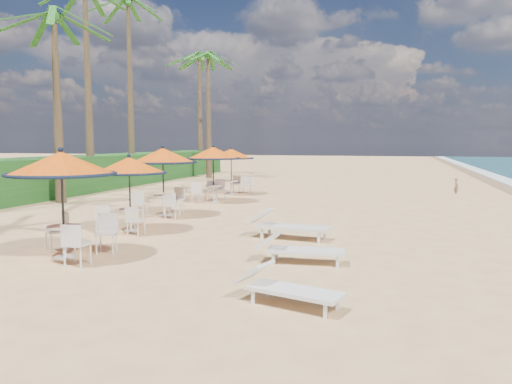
# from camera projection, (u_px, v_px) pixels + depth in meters

# --- Properties ---
(ground) EXTENTS (160.00, 160.00, 0.00)m
(ground) POSITION_uv_depth(u_px,v_px,m) (261.00, 278.00, 9.42)
(ground) COLOR tan
(ground) RESTS_ON ground
(scrub_hedge) EXTENTS (3.00, 40.00, 1.80)m
(scrub_hedge) POSITION_uv_depth(u_px,v_px,m) (46.00, 177.00, 23.51)
(scrub_hedge) COLOR #194716
(scrub_hedge) RESTS_ON ground
(station_0) EXTENTS (2.35, 2.35, 2.45)m
(station_0) POSITION_uv_depth(u_px,v_px,m) (64.00, 177.00, 10.89)
(station_0) COLOR black
(station_0) RESTS_ON ground
(station_1) EXTENTS (2.12, 2.12, 2.22)m
(station_1) POSITION_uv_depth(u_px,v_px,m) (128.00, 172.00, 14.10)
(station_1) COLOR black
(station_1) RESTS_ON ground
(station_2) EXTENTS (2.34, 2.34, 2.44)m
(station_2) POSITION_uv_depth(u_px,v_px,m) (163.00, 164.00, 17.10)
(station_2) COLOR black
(station_2) RESTS_ON ground
(station_3) EXTENTS (2.34, 2.46, 2.44)m
(station_3) POSITION_uv_depth(u_px,v_px,m) (213.00, 160.00, 21.07)
(station_3) COLOR black
(station_3) RESTS_ON ground
(station_4) EXTENTS (2.21, 2.23, 2.31)m
(station_4) POSITION_uv_depth(u_px,v_px,m) (232.00, 158.00, 24.17)
(station_4) COLOR black
(station_4) RESTS_ON ground
(lounger_near) EXTENTS (1.85, 1.04, 0.63)m
(lounger_near) POSITION_uv_depth(u_px,v_px,m) (284.00, 286.00, 7.83)
(lounger_near) COLOR silver
(lounger_near) RESTS_ON ground
(lounger_mid) EXTENTS (1.92, 0.75, 0.67)m
(lounger_mid) POSITION_uv_depth(u_px,v_px,m) (297.00, 248.00, 10.54)
(lounger_mid) COLOR silver
(lounger_mid) RESTS_ON ground
(lounger_far) EXTENTS (2.27, 0.95, 0.79)m
(lounger_far) POSITION_uv_depth(u_px,v_px,m) (285.00, 225.00, 13.20)
(lounger_far) COLOR silver
(lounger_far) RESTS_ON ground
(palm_3) EXTENTS (5.00, 5.00, 7.89)m
(palm_3) POSITION_uv_depth(u_px,v_px,m) (54.00, 28.00, 20.25)
(palm_3) COLOR brown
(palm_3) RESTS_ON ground
(palm_4) EXTENTS (5.00, 5.00, 10.28)m
(palm_4) POSITION_uv_depth(u_px,v_px,m) (85.00, 1.00, 24.36)
(palm_4) COLOR brown
(palm_4) RESTS_ON ground
(palm_5) EXTENTS (5.00, 5.00, 11.23)m
(palm_5) POSITION_uv_depth(u_px,v_px,m) (128.00, 13.00, 30.22)
(palm_5) COLOR brown
(palm_5) RESTS_ON ground
(palm_6) EXTENTS (5.00, 5.00, 8.75)m
(palm_6) POSITION_uv_depth(u_px,v_px,m) (208.00, 62.00, 34.36)
(palm_6) COLOR brown
(palm_6) RESTS_ON ground
(palm_7) EXTENTS (5.00, 5.00, 9.36)m
(palm_7) POSITION_uv_depth(u_px,v_px,m) (199.00, 63.00, 38.24)
(palm_7) COLOR brown
(palm_7) RESTS_ON ground
(person) EXTENTS (0.28, 0.35, 0.84)m
(person) POSITION_uv_depth(u_px,v_px,m) (456.00, 185.00, 24.29)
(person) COLOR #8B6446
(person) RESTS_ON ground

